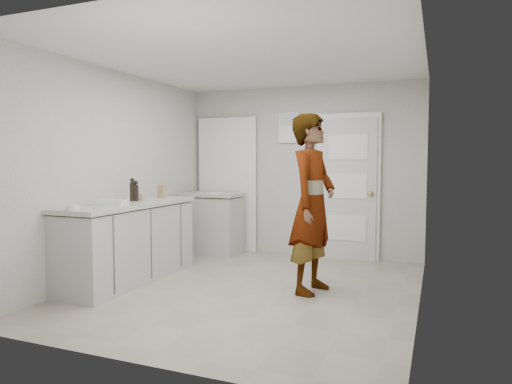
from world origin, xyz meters
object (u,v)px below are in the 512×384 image
at_px(spice_jar, 142,197).
at_px(egg_bowl, 72,208).
at_px(oil_cruet_a, 136,191).
at_px(person, 312,203).
at_px(oil_cruet_b, 132,190).
at_px(cake_mix_box, 162,191).
at_px(baking_dish, 110,203).

xyz_separation_m(spice_jar, egg_bowl, (0.01, -1.15, -0.02)).
bearing_deg(oil_cruet_a, person, 5.03).
height_order(person, oil_cruet_a, person).
distance_m(spice_jar, oil_cruet_a, 0.11).
distance_m(oil_cruet_a, egg_bowl, 1.08).
xyz_separation_m(spice_jar, oil_cruet_b, (-0.07, -0.09, 0.09)).
xyz_separation_m(cake_mix_box, oil_cruet_b, (-0.04, -0.56, 0.05)).
bearing_deg(person, cake_mix_box, 89.44).
height_order(oil_cruet_b, egg_bowl, oil_cruet_b).
height_order(person, baking_dish, person).
bearing_deg(oil_cruet_a, egg_bowl, -87.52).
bearing_deg(oil_cruet_a, oil_cruet_b, -156.76).
bearing_deg(baking_dish, oil_cruet_a, 94.70).
bearing_deg(cake_mix_box, oil_cruet_b, -88.82).
bearing_deg(spice_jar, baking_dish, -88.97).
xyz_separation_m(person, egg_bowl, (-2.08, -1.26, -0.01)).
bearing_deg(baking_dish, egg_bowl, -89.60).
relative_size(person, spice_jar, 21.77).
bearing_deg(oil_cruet_b, cake_mix_box, 85.80).
bearing_deg(oil_cruet_b, person, 5.38).
bearing_deg(cake_mix_box, person, -4.11).
xyz_separation_m(oil_cruet_a, oil_cruet_b, (-0.04, -0.02, 0.01)).
bearing_deg(oil_cruet_a, baking_dish, -85.30).
height_order(oil_cruet_a, baking_dish, oil_cruet_a).
relative_size(cake_mix_box, oil_cruet_a, 0.70).
bearing_deg(egg_bowl, cake_mix_box, 91.58).
relative_size(cake_mix_box, baking_dish, 0.45).
bearing_deg(person, oil_cruet_a, 103.96).
distance_m(cake_mix_box, egg_bowl, 1.62).
bearing_deg(cake_mix_box, egg_bowl, -83.04).
bearing_deg(baking_dish, person, 18.76).
distance_m(person, oil_cruet_b, 2.18).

